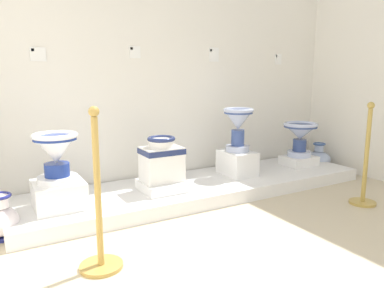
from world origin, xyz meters
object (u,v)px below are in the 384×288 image
Objects in this scene: decorative_vase_spare at (318,158)px; info_placard_first at (38,54)px; plinth_block_central_ornate at (299,161)px; stanchion_post_near_right at (365,173)px; plinth_block_rightmost at (237,163)px; info_placard_second at (135,52)px; plinth_block_squat_floral at (59,195)px; info_placard_fourth at (278,59)px; plinth_block_pale_glazed at (162,185)px; antique_toilet_pale_glazed at (162,159)px; info_placard_third at (214,54)px; antique_toilet_rightmost at (238,123)px; antique_toilet_central_ornate at (300,133)px; decorative_vase_companion at (0,219)px; stanchion_post_near_left at (99,224)px; antique_toilet_squat_floral at (56,152)px.

info_placard_first is at bearing 173.72° from decorative_vase_spare.
stanchion_post_near_right is (-0.20, -1.01, 0.11)m from plinth_block_central_ornate.
plinth_block_central_ornate is at bearing -167.42° from decorative_vase_spare.
info_placard_second is (-0.96, 0.42, 1.14)m from plinth_block_rightmost.
plinth_block_squat_floral reaches higher than plinth_block_central_ornate.
info_placard_fourth is (2.73, 0.53, 1.13)m from plinth_block_squat_floral.
plinth_block_rightmost is (0.93, 0.10, 0.08)m from plinth_block_pale_glazed.
plinth_block_central_ornate is 2.97× the size of info_placard_fourth.
antique_toilet_pale_glazed is 1.42m from info_placard_third.
info_placard_first is (-0.01, 0.53, 1.11)m from plinth_block_squat_floral.
info_placard_fourth is at bearing 15.97° from plinth_block_pale_glazed.
stanchion_post_near_right is (0.67, -1.03, -0.38)m from antique_toilet_rightmost.
info_placard_first is at bearing 90.72° from plinth_block_squat_floral.
antique_toilet_central_ornate is 3.16m from decorative_vase_companion.
stanchion_post_near_left is at bearing -150.81° from antique_toilet_rightmost.
info_placard_first reaches higher than antique_toilet_squat_floral.
decorative_vase_spare is (1.32, 0.07, -0.54)m from antique_toilet_rightmost.
plinth_block_central_ornate is at bearing -93.20° from info_placard_fourth.
antique_toilet_rightmost is at bearing -176.90° from decorative_vase_spare.
decorative_vase_spare is at bearing 12.58° from plinth_block_central_ornate.
plinth_block_pale_glazed is 2.64× the size of info_placard_third.
info_placard_fourth reaches higher than antique_toilet_squat_floral.
antique_toilet_pale_glazed is at bearing -175.55° from decorative_vase_spare.
plinth_block_rightmost is 2.28m from decorative_vase_companion.
antique_toilet_squat_floral is 1.05× the size of plinth_block_central_ornate.
info_placard_second is 2.62m from decorative_vase_spare.
antique_toilet_squat_floral is at bearing -89.28° from info_placard_first.
stanchion_post_near_right reaches higher than plinth_block_rightmost.
antique_toilet_squat_floral is 1.17× the size of decorative_vase_spare.
plinth_block_squat_floral is 1.23m from info_placard_first.
stanchion_post_near_left reaches higher than antique_toilet_central_ornate.
plinth_block_central_ornate is at bearing -1.83° from antique_toilet_rightmost.
info_placard_second is at bearing 31.01° from plinth_block_squat_floral.
info_placard_third reaches higher than stanchion_post_near_left.
info_placard_second is (-1.83, 0.45, 0.89)m from antique_toilet_central_ornate.
info_placard_first reaches higher than decorative_vase_spare.
decorative_vase_companion reaches higher than plinth_block_pale_glazed.
info_placard_third is 1.20× the size of info_placard_fourth.
info_placard_third is at bearing 153.86° from antique_toilet_central_ornate.
plinth_block_squat_floral is 3.00m from info_placard_fourth.
antique_toilet_pale_glazed is 1.22× the size of decorative_vase_spare.
info_placard_second is 0.34× the size of decorative_vase_spare.
info_placard_fourth is 3.19m from stanchion_post_near_left.
antique_toilet_central_ornate is 2.62× the size of info_placard_third.
info_placard_fourth is at bearing 86.80° from antique_toilet_central_ornate.
plinth_block_rightmost is at bearing 29.19° from stanchion_post_near_left.
plinth_block_central_ornate is 2.86× the size of info_placard_first.
info_placard_second is at bearing 31.01° from antique_toilet_squat_floral.
antique_toilet_squat_floral is 3.45× the size of info_placard_second.
antique_toilet_rightmost reaches higher than decorative_vase_spare.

